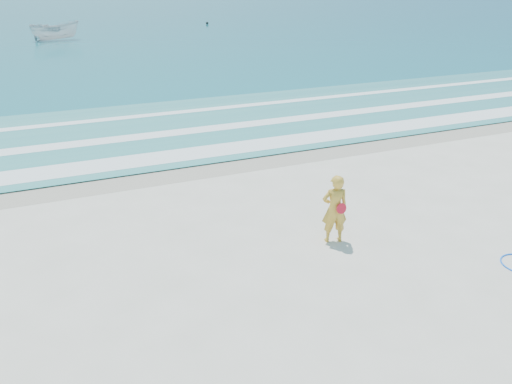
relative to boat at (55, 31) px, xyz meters
name	(u,v)px	position (x,y,z in m)	size (l,w,h in m)	color
ground	(335,309)	(2.99, -49.81, -0.97)	(400.00, 400.00, 0.00)	silver
wet_sand	(203,166)	(2.99, -40.81, -0.97)	(400.00, 2.40, 0.00)	#B2A893
ocean	(59,9)	(2.99, 55.19, -0.95)	(400.00, 190.00, 0.04)	#19727F
shallow	(169,128)	(2.99, -35.81, -0.92)	(400.00, 10.00, 0.01)	#59B7AD
foam_near	(193,153)	(2.99, -39.51, -0.91)	(400.00, 1.40, 0.01)	white
foam_mid	(174,133)	(2.99, -36.61, -0.91)	(400.00, 0.90, 0.01)	white
foam_far	(157,114)	(2.99, -33.31, -0.91)	(400.00, 0.60, 0.01)	white
boat	(55,31)	(0.00, 0.00, 0.00)	(1.81, 4.80, 1.86)	silver
buoy	(207,23)	(19.70, 11.10, -0.75)	(0.36, 0.36, 0.36)	black
woman	(335,209)	(4.41, -47.34, -0.07)	(0.74, 0.58, 1.80)	gold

